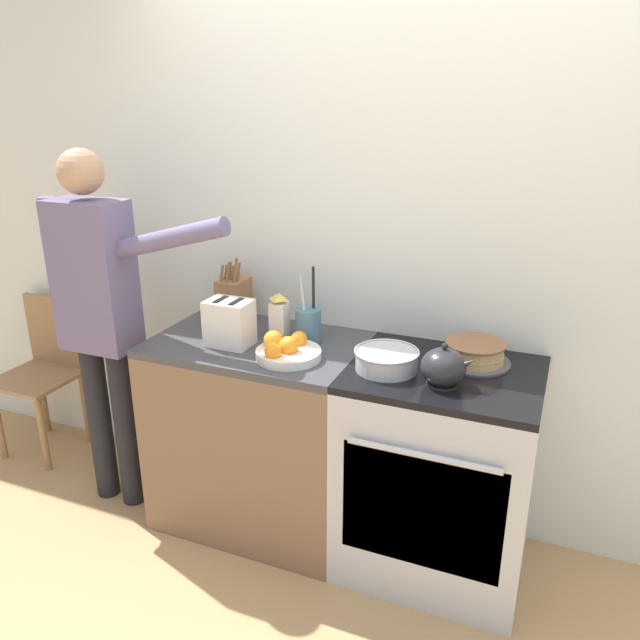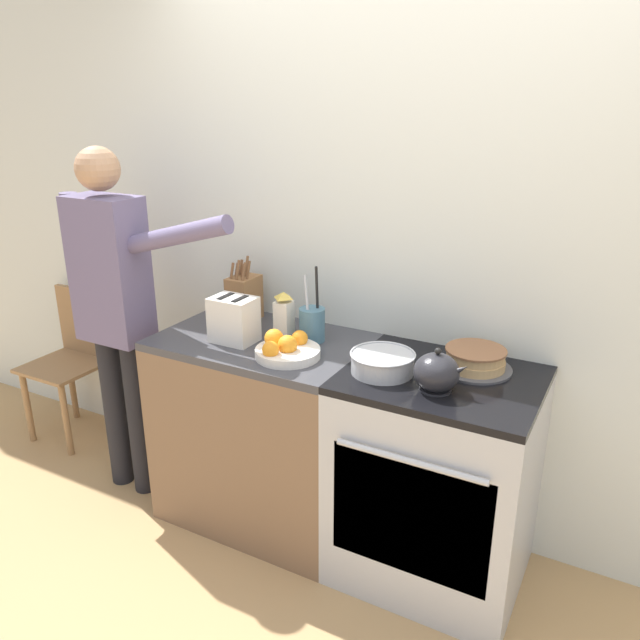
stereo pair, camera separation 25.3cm
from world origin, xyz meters
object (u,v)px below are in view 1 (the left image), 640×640
(layer_cake, at_px, (475,353))
(person_baker, at_px, (99,304))
(mixing_bowl, at_px, (386,360))
(stove_range, at_px, (438,471))
(tea_kettle, at_px, (444,367))
(milk_carton, at_px, (279,317))
(toaster, at_px, (229,323))
(knife_block, at_px, (234,300))
(fruit_bowl, at_px, (286,350))
(utensil_crock, at_px, (308,324))
(dining_chair, at_px, (47,364))

(layer_cake, relative_size, person_baker, 0.17)
(mixing_bowl, bearing_deg, stove_range, 18.64)
(tea_kettle, xyz_separation_m, milk_carton, (-0.76, 0.19, 0.03))
(toaster, bearing_deg, layer_cake, 11.51)
(knife_block, bearing_deg, fruit_bowl, -35.40)
(layer_cake, xyz_separation_m, person_baker, (-1.64, -0.27, 0.08))
(utensil_crock, xyz_separation_m, dining_chair, (-1.62, 0.05, -0.49))
(stove_range, height_order, toaster, toaster)
(stove_range, distance_m, dining_chair, 2.24)
(fruit_bowl, relative_size, milk_carton, 1.27)
(stove_range, bearing_deg, mixing_bowl, -161.36)
(toaster, bearing_deg, stove_range, 4.90)
(mixing_bowl, bearing_deg, milk_carton, 165.50)
(toaster, relative_size, person_baker, 0.12)
(stove_range, xyz_separation_m, knife_block, (-1.03, 0.17, 0.56))
(stove_range, distance_m, mixing_bowl, 0.54)
(dining_chair, bearing_deg, layer_cake, -26.95)
(milk_carton, bearing_deg, dining_chair, 176.95)
(dining_chair, bearing_deg, fruit_bowl, -35.67)
(toaster, distance_m, milk_carton, 0.22)
(tea_kettle, bearing_deg, stove_range, 97.13)
(knife_block, relative_size, dining_chair, 0.35)
(tea_kettle, xyz_separation_m, utensil_crock, (-0.63, 0.21, 0.01))
(toaster, relative_size, dining_chair, 0.24)
(tea_kettle, distance_m, dining_chair, 2.32)
(milk_carton, bearing_deg, utensil_crock, 11.77)
(layer_cake, height_order, toaster, toaster)
(stove_range, bearing_deg, utensil_crock, 171.76)
(utensil_crock, distance_m, dining_chair, 1.69)
(stove_range, relative_size, fruit_bowl, 3.38)
(tea_kettle, relative_size, milk_carton, 0.97)
(layer_cake, height_order, fruit_bowl, fruit_bowl)
(fruit_bowl, bearing_deg, dining_chair, 170.86)
(utensil_crock, bearing_deg, fruit_bowl, -92.41)
(fruit_bowl, distance_m, person_baker, 0.93)
(knife_block, distance_m, toaster, 0.28)
(fruit_bowl, xyz_separation_m, dining_chair, (-1.61, 0.26, -0.44))
(tea_kettle, distance_m, toaster, 0.93)
(layer_cake, height_order, knife_block, knife_block)
(fruit_bowl, height_order, dining_chair, fruit_bowl)
(stove_range, relative_size, tea_kettle, 4.43)
(toaster, xyz_separation_m, milk_carton, (0.17, 0.14, 0.00))
(mixing_bowl, relative_size, knife_block, 0.84)
(stove_range, relative_size, dining_chair, 1.05)
(milk_carton, bearing_deg, mixing_bowl, -14.50)
(stove_range, xyz_separation_m, layer_cake, (0.09, 0.13, 0.49))
(fruit_bowl, relative_size, person_baker, 0.16)
(stove_range, bearing_deg, fruit_bowl, -169.49)
(tea_kettle, height_order, fruit_bowl, tea_kettle)
(tea_kettle, xyz_separation_m, knife_block, (-1.05, 0.29, 0.04))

